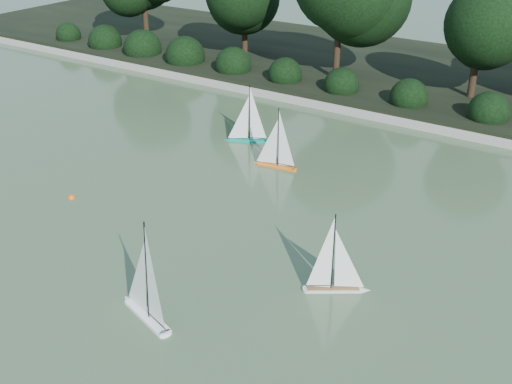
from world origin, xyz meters
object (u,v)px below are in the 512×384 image
sailboat_white_b (339,278)px  sailboat_white_a (143,300)px  sailboat_orange (273,157)px  sailboat_teal (245,132)px  race_buoy (72,198)px

sailboat_white_b → sailboat_white_a: bearing=-134.8°
sailboat_white_a → sailboat_orange: sailboat_white_a is taller
sailboat_white_b → sailboat_teal: (-4.83, 4.39, 0.01)m
sailboat_orange → sailboat_teal: 1.66m
sailboat_orange → race_buoy: (-2.61, -3.62, -0.24)m
sailboat_white_a → sailboat_teal: bearing=112.0°
sailboat_white_a → sailboat_white_b: size_ratio=1.17×
sailboat_white_a → race_buoy: sailboat_white_a is taller
race_buoy → sailboat_white_b: bearing=1.3°
sailboat_white_b → sailboat_orange: size_ratio=1.00×
sailboat_white_b → race_buoy: bearing=-178.7°
sailboat_orange → sailboat_white_a: bearing=-77.4°
sailboat_white_a → sailboat_white_b: (2.17, 2.19, -0.04)m
sailboat_white_b → race_buoy: 6.05m
sailboat_white_a → sailboat_teal: (-2.66, 6.58, -0.03)m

